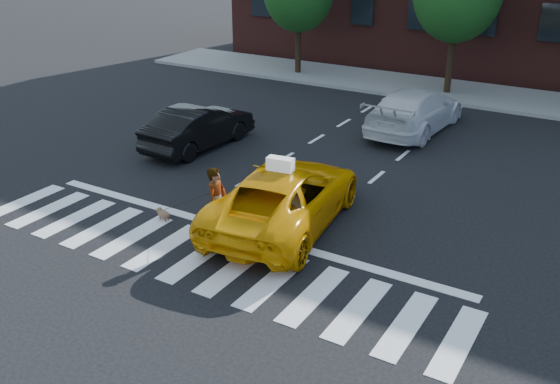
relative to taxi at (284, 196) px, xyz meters
name	(u,v)px	position (x,y,z in m)	size (l,w,h in m)	color
ground	(198,258)	(-0.82, -2.50, -0.77)	(120.00, 120.00, 0.00)	black
crosswalk	(198,258)	(-0.82, -2.50, -0.76)	(13.00, 2.40, 0.01)	silver
stop_line	(238,230)	(-0.82, -0.90, -0.76)	(12.00, 0.30, 0.01)	silver
sidewalk_far	(439,90)	(-0.82, 15.00, -0.69)	(30.00, 4.00, 0.15)	slate
taxi	(284,196)	(0.00, 0.00, 0.00)	(2.55, 5.53, 1.54)	orange
black_sedan	(199,127)	(-5.44, 3.54, -0.05)	(1.52, 4.37, 1.44)	black
white_suv	(415,110)	(0.16, 8.96, 0.00)	(2.16, 5.31, 1.54)	silver
woman	(217,203)	(-1.05, -1.40, 0.12)	(0.65, 0.43, 1.78)	#999999
dog	(163,214)	(-2.80, -1.39, -0.60)	(0.52, 0.26, 0.30)	#946D4B
taxi_sign	(280,164)	(0.00, -0.20, 0.93)	(0.65, 0.28, 0.32)	white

